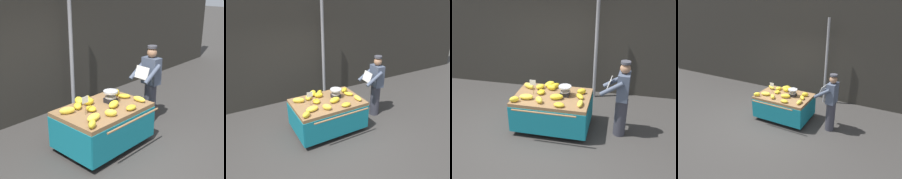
# 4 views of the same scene
# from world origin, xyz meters

# --- Properties ---
(ground_plane) EXTENTS (60.00, 60.00, 0.00)m
(ground_plane) POSITION_xyz_m (0.00, 0.00, 0.00)
(ground_plane) COLOR #383533
(back_wall) EXTENTS (16.00, 0.24, 4.03)m
(back_wall) POSITION_xyz_m (0.00, 2.62, 2.01)
(back_wall) COLOR #2D2B26
(back_wall) RESTS_ON ground
(street_pole) EXTENTS (0.09, 0.09, 3.04)m
(street_pole) POSITION_xyz_m (1.00, 2.18, 1.52)
(street_pole) COLOR gray
(street_pole) RESTS_ON ground
(banana_cart) EXTENTS (1.69, 1.33, 0.80)m
(banana_cart) POSITION_xyz_m (0.26, 0.44, 0.59)
(banana_cart) COLOR olive
(banana_cart) RESTS_ON ground
(weighing_scale) EXTENTS (0.28, 0.28, 0.24)m
(weighing_scale) POSITION_xyz_m (0.53, 0.51, 0.92)
(weighing_scale) COLOR black
(weighing_scale) RESTS_ON banana_cart
(price_sign) EXTENTS (0.14, 0.01, 0.34)m
(price_sign) POSITION_xyz_m (-0.19, 0.44, 1.05)
(price_sign) COLOR #997A51
(price_sign) RESTS_ON banana_cart
(banana_bunch_0) EXTENTS (0.24, 0.25, 0.11)m
(banana_bunch_0) POSITION_xyz_m (-0.11, 0.73, 0.86)
(banana_bunch_0) COLOR yellow
(banana_bunch_0) RESTS_ON banana_cart
(banana_bunch_1) EXTENTS (0.30, 0.22, 0.13)m
(banana_bunch_1) POSITION_xyz_m (-0.37, 0.70, 0.87)
(banana_bunch_1) COLOR yellow
(banana_bunch_1) RESTS_ON banana_cart
(banana_bunch_2) EXTENTS (0.25, 0.27, 0.09)m
(banana_bunch_2) POSITION_xyz_m (0.87, 0.46, 0.85)
(banana_bunch_2) COLOR gold
(banana_bunch_2) RESTS_ON banana_cart
(banana_bunch_3) EXTENTS (0.24, 0.24, 0.13)m
(banana_bunch_3) POSITION_xyz_m (0.23, 0.83, 0.87)
(banana_bunch_3) COLOR gold
(banana_bunch_3) RESTS_ON banana_cart
(banana_bunch_4) EXTENTS (0.23, 0.20, 0.13)m
(banana_bunch_4) POSITION_xyz_m (-0.45, -0.01, 0.87)
(banana_bunch_4) COLOR yellow
(banana_bunch_4) RESTS_ON banana_cart
(banana_bunch_5) EXTENTS (0.12, 0.28, 0.10)m
(banana_bunch_5) POSITION_xyz_m (0.93, 0.13, 0.85)
(banana_bunch_5) COLOR yellow
(banana_bunch_5) RESTS_ON banana_cart
(banana_bunch_6) EXTENTS (0.28, 0.31, 0.13)m
(banana_bunch_6) POSITION_xyz_m (0.07, 0.90, 0.87)
(banana_bunch_6) COLOR yellow
(banana_bunch_6) RESTS_ON banana_cart
(banana_bunch_7) EXTENTS (0.18, 0.22, 0.09)m
(banana_bunch_7) POSITION_xyz_m (-0.01, 0.48, 0.85)
(banana_bunch_7) COLOR gold
(banana_bunch_7) RESTS_ON banana_cart
(banana_bunch_8) EXTENTS (0.23, 0.25, 0.13)m
(banana_bunch_8) POSITION_xyz_m (0.07, 0.08, 0.87)
(banana_bunch_8) COLOR yellow
(banana_bunch_8) RESTS_ON banana_cart
(banana_bunch_9) EXTENTS (0.23, 0.15, 0.09)m
(banana_bunch_9) POSITION_xyz_m (0.51, -0.01, 0.85)
(banana_bunch_9) COLOR gold
(banana_bunch_9) RESTS_ON banana_cart
(banana_bunch_10) EXTENTS (0.32, 0.23, 0.12)m
(banana_bunch_10) POSITION_xyz_m (0.39, 0.30, 0.87)
(banana_bunch_10) COLOR yellow
(banana_bunch_10) RESTS_ON banana_cart
(banana_bunch_11) EXTENTS (0.24, 0.20, 0.13)m
(banana_bunch_11) POSITION_xyz_m (0.87, 0.67, 0.87)
(banana_bunch_11) COLOR gold
(banana_bunch_11) RESTS_ON banana_cart
(banana_bunch_12) EXTENTS (0.24, 0.18, 0.13)m
(banana_bunch_12) POSITION_xyz_m (0.16, 0.73, 0.87)
(banana_bunch_12) COLOR gold
(banana_bunch_12) RESTS_ON banana_cart
(banana_bunch_13) EXTENTS (0.32, 0.20, 0.11)m
(banana_bunch_13) POSITION_xyz_m (-0.25, 0.17, 0.86)
(banana_bunch_13) COLOR yellow
(banana_bunch_13) RESTS_ON banana_cart
(vendor_person) EXTENTS (0.60, 0.55, 1.71)m
(vendor_person) POSITION_xyz_m (1.75, 0.47, 0.87)
(vendor_person) COLOR #383842
(vendor_person) RESTS_ON ground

